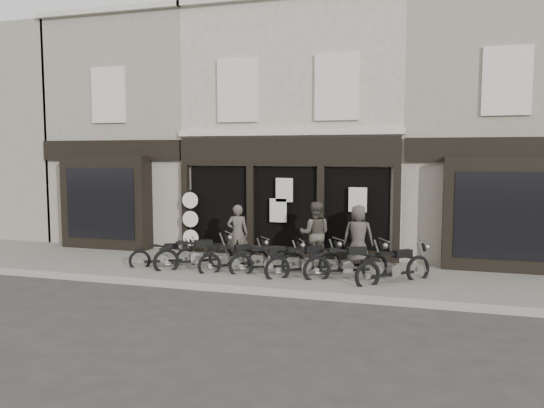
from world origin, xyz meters
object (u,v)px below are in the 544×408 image
(motorcycle_3, at_px, (269,263))
(motorcycle_1, at_px, (195,257))
(motorcycle_6, at_px, (394,269))
(man_right, at_px, (358,235))
(motorcycle_5, at_px, (347,266))
(motorcycle_0, at_px, (164,257))
(motorcycle_4, at_px, (305,264))
(man_centre, at_px, (315,234))
(motorcycle_2, at_px, (235,261))
(advert_sign_post, at_px, (191,224))
(man_left, at_px, (238,233))

(motorcycle_3, bearing_deg, motorcycle_1, 154.53)
(motorcycle_6, xyz_separation_m, man_right, (-1.15, 1.78, 0.56))
(motorcycle_6, bearing_deg, motorcycle_5, 132.79)
(motorcycle_1, bearing_deg, motorcycle_6, -39.12)
(motorcycle_1, bearing_deg, motorcycle_0, 141.03)
(motorcycle_4, xyz_separation_m, man_centre, (-0.04, 1.39, 0.63))
(motorcycle_6, bearing_deg, motorcycle_2, 136.39)
(motorcycle_1, distance_m, motorcycle_6, 5.58)
(motorcycle_1, relative_size, motorcycle_5, 0.91)
(motorcycle_5, height_order, man_right, man_right)
(motorcycle_4, bearing_deg, motorcycle_3, 138.64)
(motorcycle_2, distance_m, man_right, 3.68)
(motorcycle_3, height_order, motorcycle_6, motorcycle_6)
(motorcycle_2, distance_m, man_centre, 2.47)
(motorcycle_5, height_order, advert_sign_post, advert_sign_post)
(man_left, bearing_deg, man_right, 176.09)
(motorcycle_4, height_order, motorcycle_5, motorcycle_5)
(motorcycle_3, height_order, man_right, man_right)
(man_left, bearing_deg, motorcycle_3, 126.31)
(motorcycle_0, relative_size, motorcycle_3, 0.89)
(man_centre, bearing_deg, motorcycle_0, 7.72)
(motorcycle_4, height_order, motorcycle_6, motorcycle_6)
(motorcycle_3, distance_m, motorcycle_5, 2.16)
(man_centre, bearing_deg, man_left, -4.85)
(man_centre, height_order, advert_sign_post, advert_sign_post)
(motorcycle_5, bearing_deg, motorcycle_1, 152.57)
(motorcycle_6, distance_m, man_left, 4.88)
(man_right, bearing_deg, motorcycle_2, 23.13)
(motorcycle_6, xyz_separation_m, advert_sign_post, (-6.72, 2.23, 0.62))
(man_centre, height_order, man_right, man_centre)
(motorcycle_4, bearing_deg, man_left, 115.59)
(motorcycle_0, bearing_deg, motorcycle_3, -30.40)
(motorcycle_2, relative_size, man_centre, 0.93)
(man_right, relative_size, advert_sign_post, 0.81)
(motorcycle_1, bearing_deg, man_right, -17.33)
(motorcycle_1, height_order, advert_sign_post, advert_sign_post)
(motorcycle_0, bearing_deg, advert_sign_post, 63.70)
(motorcycle_1, xyz_separation_m, man_left, (0.88, 1.13, 0.55))
(man_left, height_order, man_right, man_right)
(motorcycle_1, height_order, motorcycle_6, motorcycle_6)
(man_left, bearing_deg, motorcycle_6, 152.53)
(motorcycle_0, relative_size, motorcycle_6, 0.93)
(motorcycle_5, xyz_separation_m, man_right, (0.07, 1.67, 0.56))
(motorcycle_0, distance_m, motorcycle_1, 0.99)
(motorcycle_1, bearing_deg, motorcycle_5, -37.97)
(motorcycle_0, height_order, motorcycle_3, motorcycle_3)
(motorcycle_6, bearing_deg, man_right, 80.67)
(motorcycle_1, bearing_deg, man_left, 13.57)
(advert_sign_post, bearing_deg, man_centre, -17.57)
(motorcycle_1, distance_m, man_right, 4.77)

